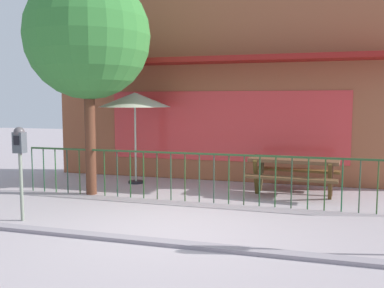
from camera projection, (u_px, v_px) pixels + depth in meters
ground at (171, 227)px, 6.65m from camera, size 40.00×40.00×0.00m
pub_storefront at (226, 65)px, 10.40m from camera, size 9.00×1.28×5.73m
patio_fence_front at (199, 168)px, 8.19m from camera, size 7.58×0.04×0.97m
picnic_table_left at (294, 166)px, 8.84m from camera, size 1.91×1.51×0.79m
patio_umbrella at (135, 100)px, 9.98m from camera, size 1.70×1.70×2.16m
parking_meter_near at (20, 149)px, 6.86m from camera, size 0.18×0.17×1.55m
street_tree at (88, 37)px, 8.65m from camera, size 2.56×2.56×4.55m
curb_edge at (152, 243)px, 5.87m from camera, size 12.60×0.20×0.11m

